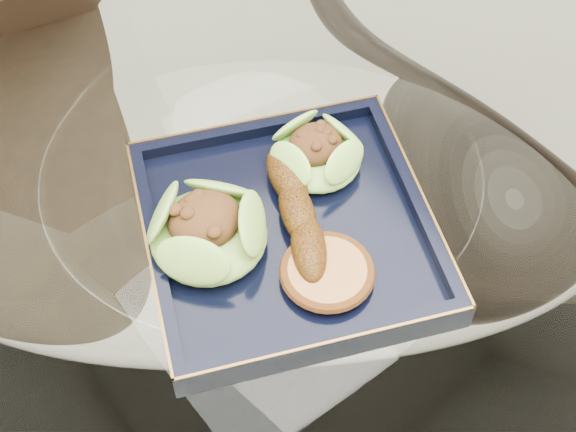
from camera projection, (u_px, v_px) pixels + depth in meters
dining_table at (267, 281)px, 0.95m from camera, size 1.13×1.13×0.77m
dining_chair at (4, 172)px, 1.07m from camera, size 0.55×0.55×1.05m
navy_plate at (288, 234)px, 0.78m from camera, size 0.35×0.35×0.02m
lettuce_wrap_left at (208, 232)px, 0.74m from camera, size 0.14×0.14×0.04m
lettuce_wrap_right at (317, 154)px, 0.80m from camera, size 0.11×0.11×0.03m
roasted_plantain at (298, 212)px, 0.76m from camera, size 0.09×0.16×0.03m
crumb_patty at (327, 273)px, 0.73m from camera, size 0.08×0.08×0.01m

